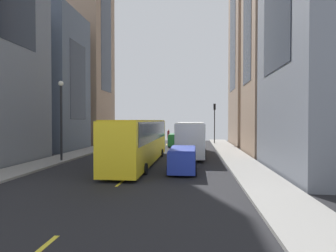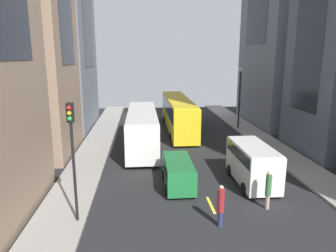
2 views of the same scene
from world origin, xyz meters
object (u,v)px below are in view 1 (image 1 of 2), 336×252
at_px(car_green_1, 176,139).
at_px(traffic_light_near_corner, 215,116).
at_px(city_bus_white, 191,135).
at_px(delivery_van_white, 141,135).
at_px(streetcar_yellow, 140,138).
at_px(pedestrian_crossing_near, 168,136).
at_px(pedestrian_crossing_mid, 148,136).
at_px(car_blue_0, 183,158).

height_order(car_green_1, traffic_light_near_corner, traffic_light_near_corner).
relative_size(city_bus_white, delivery_van_white, 2.34).
height_order(streetcar_yellow, pedestrian_crossing_near, streetcar_yellow).
bearing_deg(pedestrian_crossing_mid, streetcar_yellow, 145.49).
relative_size(pedestrian_crossing_mid, traffic_light_near_corner, 0.37).
xyz_separation_m(streetcar_yellow, car_blue_0, (-3.63, 3.35, -1.14)).
bearing_deg(traffic_light_near_corner, pedestrian_crossing_near, -7.45).
height_order(city_bus_white, delivery_van_white, city_bus_white).
height_order(pedestrian_crossing_mid, traffic_light_near_corner, traffic_light_near_corner).
relative_size(car_blue_0, traffic_light_near_corner, 0.72).
relative_size(car_blue_0, pedestrian_crossing_near, 1.99).
height_order(city_bus_white, pedestrian_crossing_near, city_bus_white).
bearing_deg(pedestrian_crossing_mid, car_green_1, -170.43).
xyz_separation_m(city_bus_white, car_blue_0, (0.41, 9.89, -1.03)).
xyz_separation_m(car_green_1, pedestrian_crossing_near, (1.48, -5.01, 0.13)).
relative_size(city_bus_white, car_green_1, 2.77).
relative_size(delivery_van_white, traffic_light_near_corner, 0.87).
bearing_deg(car_blue_0, streetcar_yellow, -42.69).
xyz_separation_m(car_blue_0, pedestrian_crossing_near, (3.32, -23.84, 0.16)).
relative_size(city_bus_white, traffic_light_near_corner, 2.03).
relative_size(car_green_1, pedestrian_crossing_mid, 1.97).
distance_m(streetcar_yellow, car_blue_0, 5.07).
relative_size(delivery_van_white, car_blue_0, 1.20).
bearing_deg(streetcar_yellow, car_blue_0, 137.31).
height_order(city_bus_white, traffic_light_near_corner, traffic_light_near_corner).
height_order(delivery_van_white, car_blue_0, delivery_van_white).
height_order(car_blue_0, traffic_light_near_corner, traffic_light_near_corner).
bearing_deg(car_green_1, pedestrian_crossing_mid, -37.86).
distance_m(city_bus_white, delivery_van_white, 11.40).
height_order(city_bus_white, streetcar_yellow, streetcar_yellow).
bearing_deg(car_green_1, traffic_light_near_corner, -143.53).
bearing_deg(city_bus_white, car_blue_0, 87.65).
xyz_separation_m(city_bus_white, traffic_light_near_corner, (-3.29, -13.03, 2.24)).
distance_m(car_blue_0, traffic_light_near_corner, 23.45).
xyz_separation_m(delivery_van_white, pedestrian_crossing_mid, (-0.36, -3.49, -0.33)).
bearing_deg(car_green_1, pedestrian_crossing_near, -73.58).
distance_m(city_bus_white, car_blue_0, 9.95).
height_order(city_bus_white, car_green_1, city_bus_white).
distance_m(city_bus_white, traffic_light_near_corner, 13.63).
bearing_deg(car_blue_0, city_bus_white, -92.35).
relative_size(car_blue_0, car_green_1, 0.99).
xyz_separation_m(delivery_van_white, pedestrian_crossing_near, (-3.35, -5.02, -0.37)).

